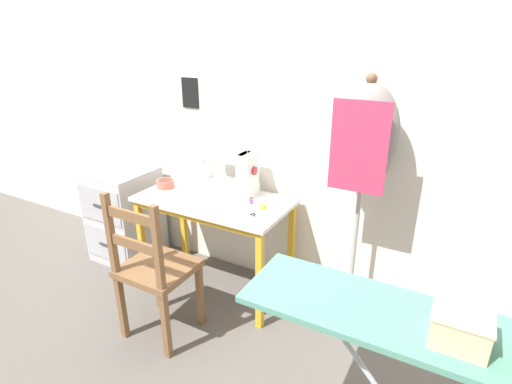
{
  "coord_description": "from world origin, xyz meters",
  "views": [
    {
      "loc": [
        1.44,
        -1.75,
        1.74
      ],
      "look_at": [
        0.34,
        0.24,
        0.82
      ],
      "focal_mm": 28.0,
      "sensor_mm": 36.0,
      "label": 1
    }
  ],
  "objects": [
    {
      "name": "filing_cabinet",
      "position": [
        -0.9,
        0.29,
        0.37
      ],
      "size": [
        0.46,
        0.48,
        0.74
      ],
      "color": "#B7B7BC",
      "rests_on": "ground_plane"
    },
    {
      "name": "sewing_table",
      "position": [
        0.0,
        0.26,
        0.61
      ],
      "size": [
        1.03,
        0.54,
        0.7
      ],
      "color": "silver",
      "rests_on": "ground_plane"
    },
    {
      "name": "wooden_chair",
      "position": [
        -0.03,
        -0.3,
        0.45
      ],
      "size": [
        0.4,
        0.38,
        0.95
      ],
      "color": "brown",
      "rests_on": "ground_plane"
    },
    {
      "name": "thread_spool_mid_table",
      "position": [
        0.32,
        0.31,
        0.72
      ],
      "size": [
        0.04,
        0.04,
        0.04
      ],
      "color": "silver",
      "rests_on": "sewing_table"
    },
    {
      "name": "wall_back",
      "position": [
        -0.0,
        0.61,
        1.28
      ],
      "size": [
        10.0,
        0.06,
        2.55
      ],
      "color": "silver",
      "rests_on": "ground_plane"
    },
    {
      "name": "thread_spool_far_edge",
      "position": [
        0.37,
        0.27,
        0.72
      ],
      "size": [
        0.04,
        0.04,
        0.04
      ],
      "color": "yellow",
      "rests_on": "sewing_table"
    },
    {
      "name": "fabric_bowl",
      "position": [
        -0.42,
        0.27,
        0.73
      ],
      "size": [
        0.13,
        0.13,
        0.06
      ],
      "color": "#B25647",
      "rests_on": "sewing_table"
    },
    {
      "name": "ground_plane",
      "position": [
        0.0,
        0.0,
        0.0
      ],
      "size": [
        14.0,
        14.0,
        0.0
      ],
      "primitive_type": "plane",
      "color": "#5B5651"
    },
    {
      "name": "thread_spool_near_machine",
      "position": [
        0.27,
        0.31,
        0.72
      ],
      "size": [
        0.03,
        0.03,
        0.04
      ],
      "color": "purple",
      "rests_on": "sewing_table"
    },
    {
      "name": "ironing_board",
      "position": [
        1.38,
        -0.57,
        0.8
      ],
      "size": [
        1.18,
        0.35,
        0.86
      ],
      "color": "#518E7A",
      "rests_on": "ground_plane"
    },
    {
      "name": "storage_box",
      "position": [
        1.51,
        -0.62,
        0.91
      ],
      "size": [
        0.17,
        0.14,
        0.11
      ],
      "color": "beige",
      "rests_on": "ironing_board"
    },
    {
      "name": "scissors",
      "position": [
        0.38,
        0.15,
        0.7
      ],
      "size": [
        0.12,
        0.13,
        0.01
      ],
      "color": "silver",
      "rests_on": "sewing_table"
    },
    {
      "name": "sewing_machine",
      "position": [
        0.05,
        0.41,
        0.84
      ],
      "size": [
        0.41,
        0.18,
        0.32
      ],
      "color": "white",
      "rests_on": "sewing_table"
    },
    {
      "name": "dress_form",
      "position": [
        0.93,
        0.4,
        1.14
      ],
      "size": [
        0.36,
        0.32,
        1.54
      ],
      "color": "#846647",
      "rests_on": "ground_plane"
    }
  ]
}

